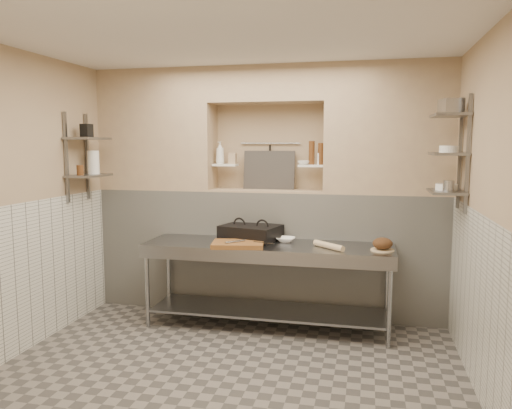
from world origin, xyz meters
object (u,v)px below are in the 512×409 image
(bottle_soap, at_px, (220,153))
(mixing_bowl, at_px, (286,240))
(prep_table, at_px, (267,268))
(panini_press, at_px, (251,233))
(jug_left, at_px, (93,162))
(bowl_alcove, at_px, (304,163))
(bread_loaf, at_px, (383,244))
(cutting_board, at_px, (238,244))
(rolling_pin, at_px, (329,246))

(bottle_soap, bearing_deg, mixing_bowl, -25.62)
(prep_table, xyz_separation_m, bottle_soap, (-0.68, 0.57, 1.20))
(panini_press, distance_m, jug_left, 1.91)
(panini_press, height_order, mixing_bowl, panini_press)
(prep_table, bearing_deg, jug_left, -178.97)
(prep_table, xyz_separation_m, bowl_alcove, (0.30, 0.56, 1.09))
(bread_loaf, height_order, bottle_soap, bottle_soap)
(panini_press, distance_m, cutting_board, 0.37)
(cutting_board, relative_size, jug_left, 2.03)
(cutting_board, bearing_deg, prep_table, 33.15)
(mixing_bowl, bearing_deg, bread_loaf, -13.23)
(bowl_alcove, relative_size, jug_left, 0.54)
(bowl_alcove, bearing_deg, cutting_board, -127.65)
(bread_loaf, xyz_separation_m, bottle_soap, (-1.85, 0.64, 0.87))
(mixing_bowl, height_order, bottle_soap, bottle_soap)
(prep_table, distance_m, cutting_board, 0.43)
(panini_press, xyz_separation_m, rolling_pin, (0.86, -0.27, -0.05))
(rolling_pin, height_order, bowl_alcove, bowl_alcove)
(panini_press, bearing_deg, bottle_soap, 154.74)
(rolling_pin, height_order, bottle_soap, bottle_soap)
(rolling_pin, relative_size, jug_left, 1.57)
(panini_press, bearing_deg, mixing_bowl, 12.58)
(prep_table, relative_size, bread_loaf, 13.38)
(cutting_board, xyz_separation_m, mixing_bowl, (0.44, 0.35, 0.00))
(panini_press, height_order, bottle_soap, bottle_soap)
(bowl_alcove, bearing_deg, jug_left, -165.13)
(cutting_board, distance_m, bread_loaf, 1.44)
(prep_table, distance_m, mixing_bowl, 0.37)
(bread_loaf, relative_size, bowl_alcove, 1.39)
(bread_loaf, relative_size, jug_left, 0.76)
(bottle_soap, bearing_deg, prep_table, -40.18)
(mixing_bowl, height_order, bowl_alcove, bowl_alcove)
(panini_press, relative_size, rolling_pin, 1.72)
(rolling_pin, xyz_separation_m, bowl_alcove, (-0.34, 0.65, 0.80))
(rolling_pin, bearing_deg, panini_press, 162.54)
(bottle_soap, height_order, jug_left, bottle_soap)
(cutting_board, xyz_separation_m, bowl_alcove, (0.57, 0.74, 0.81))
(jug_left, bearing_deg, prep_table, 1.03)
(cutting_board, bearing_deg, mixing_bowl, 38.28)
(cutting_board, distance_m, bottle_soap, 1.25)
(cutting_board, xyz_separation_m, jug_left, (-1.69, 0.14, 0.82))
(panini_press, xyz_separation_m, jug_left, (-1.73, -0.22, 0.76))
(prep_table, bearing_deg, bread_loaf, -3.26)
(bowl_alcove, xyz_separation_m, jug_left, (-2.26, -0.60, 0.01))
(mixing_bowl, xyz_separation_m, jug_left, (-2.12, -0.20, 0.82))
(bottle_soap, bearing_deg, rolling_pin, -26.55)
(panini_press, distance_m, bottle_soap, 1.05)
(prep_table, relative_size, bowl_alcove, 18.62)
(rolling_pin, xyz_separation_m, bread_loaf, (0.52, 0.02, 0.04))
(panini_press, distance_m, mixing_bowl, 0.39)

